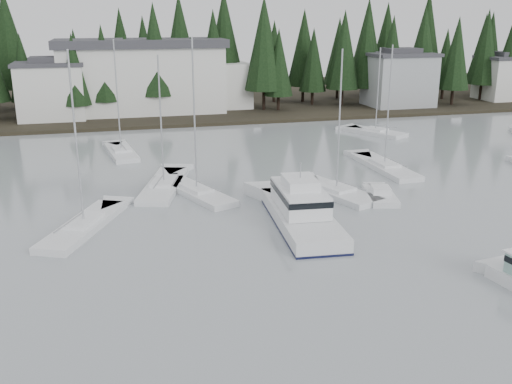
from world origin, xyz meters
TOP-DOWN VIEW (x-y plane):
  - far_shore_land at (0.00, 97.00)m, footprint 240.00×54.00m
  - conifer_treeline at (0.00, 86.00)m, footprint 200.00×22.00m
  - house_west at (-18.00, 79.00)m, footprint 9.54×7.42m
  - house_east_a at (36.00, 78.00)m, footprint 10.60×8.48m
  - house_east_b at (58.00, 80.00)m, footprint 9.54×7.42m
  - harbor_inn at (-2.96, 82.34)m, footprint 29.50×11.50m
  - cabin_cruiser_center at (2.72, 30.17)m, footprint 4.83×12.56m
  - sailboat_0 at (23.01, 59.39)m, footprint 6.47×8.55m
  - sailboat_3 at (-3.60, 39.11)m, footprint 5.71×9.81m
  - sailboat_4 at (16.01, 43.01)m, footprint 2.82×10.74m
  - sailboat_5 at (-9.34, 56.08)m, footprint 3.65×9.30m
  - sailboat_6 at (8.03, 36.20)m, footprint 5.75×9.11m
  - sailboat_9 at (-12.74, 33.12)m, footprint 6.54×10.35m
  - sailboat_13 at (-6.10, 41.93)m, footprint 5.80×11.05m
  - runabout_1 at (11.17, 34.22)m, footprint 3.55×5.77m

SIDE VIEW (x-z plane):
  - far_shore_land at x=0.00m, z-range -0.50..0.50m
  - conifer_treeline at x=0.00m, z-range -10.00..10.00m
  - sailboat_13 at x=-6.10m, z-range -6.02..6.13m
  - sailboat_0 at x=23.01m, z-range -5.68..5.80m
  - sailboat_4 at x=16.01m, z-range -6.26..6.38m
  - sailboat_6 at x=8.03m, z-range -6.30..6.43m
  - sailboat_9 at x=-12.74m, z-range -6.51..6.65m
  - sailboat_5 at x=-9.34m, z-range -6.38..6.53m
  - sailboat_3 at x=-3.60m, z-range -6.75..6.91m
  - runabout_1 at x=11.17m, z-range -0.58..0.84m
  - cabin_cruiser_center at x=2.72m, z-range -1.85..3.43m
  - house_east_b at x=58.00m, z-range 0.28..8.53m
  - house_west at x=-18.00m, z-range 0.28..9.03m
  - house_east_a at x=36.00m, z-range 0.28..9.53m
  - harbor_inn at x=-2.96m, z-range 0.33..11.23m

